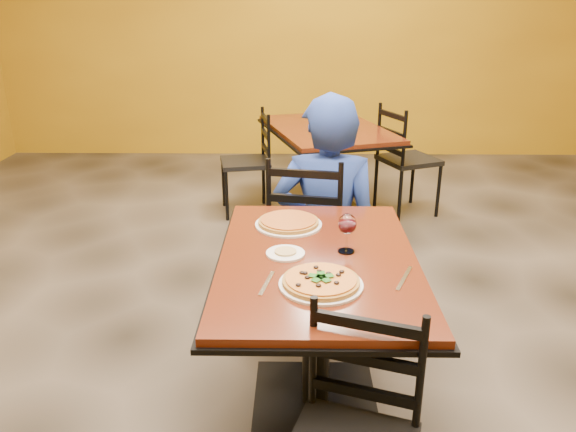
{
  "coord_description": "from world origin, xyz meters",
  "views": [
    {
      "loc": [
        -0.09,
        -2.56,
        1.72
      ],
      "look_at": [
        -0.13,
        -0.3,
        0.85
      ],
      "focal_mm": 34.75,
      "sensor_mm": 36.0,
      "label": 1
    }
  ],
  "objects_px": {
    "diner": "(327,203)",
    "side_plate": "(285,253)",
    "chair_main_far": "(309,231)",
    "wine_glass": "(347,232)",
    "plate_far": "(288,225)",
    "chair_second_right": "(409,160)",
    "chair_second_left": "(245,163)",
    "table_second": "(327,149)",
    "table_main": "(317,298)",
    "pizza_far": "(288,221)",
    "plate_main": "(321,284)",
    "pizza_main": "(321,281)"
  },
  "relations": [
    {
      "from": "diner",
      "to": "side_plate",
      "type": "bearing_deg",
      "value": 81.36
    },
    {
      "from": "chair_main_far",
      "to": "wine_glass",
      "type": "distance_m",
      "value": 0.97
    },
    {
      "from": "chair_main_far",
      "to": "plate_far",
      "type": "height_order",
      "value": "chair_main_far"
    },
    {
      "from": "chair_second_right",
      "to": "diner",
      "type": "xyz_separation_m",
      "value": [
        -0.77,
        -1.55,
        0.17
      ]
    },
    {
      "from": "plate_far",
      "to": "chair_second_right",
      "type": "bearing_deg",
      "value": 65.61
    },
    {
      "from": "chair_second_left",
      "to": "side_plate",
      "type": "xyz_separation_m",
      "value": [
        0.39,
        -2.49,
        0.32
      ]
    },
    {
      "from": "diner",
      "to": "table_second",
      "type": "bearing_deg",
      "value": -88.36
    },
    {
      "from": "table_main",
      "to": "pizza_far",
      "type": "bearing_deg",
      "value": 110.45
    },
    {
      "from": "wine_glass",
      "to": "plate_main",
      "type": "bearing_deg",
      "value": -111.43
    },
    {
      "from": "chair_second_left",
      "to": "wine_glass",
      "type": "xyz_separation_m",
      "value": [
        0.64,
        -2.46,
        0.4
      ]
    },
    {
      "from": "chair_second_left",
      "to": "side_plate",
      "type": "height_order",
      "value": "chair_second_left"
    },
    {
      "from": "chair_second_left",
      "to": "plate_far",
      "type": "xyz_separation_m",
      "value": [
        0.4,
        -2.18,
        0.32
      ]
    },
    {
      "from": "chair_main_far",
      "to": "plate_main",
      "type": "distance_m",
      "value": 1.22
    },
    {
      "from": "chair_second_left",
      "to": "pizza_main",
      "type": "height_order",
      "value": "chair_second_left"
    },
    {
      "from": "pizza_far",
      "to": "wine_glass",
      "type": "relative_size",
      "value": 1.56
    },
    {
      "from": "table_second",
      "to": "diner",
      "type": "distance_m",
      "value": 1.55
    },
    {
      "from": "pizza_far",
      "to": "wine_glass",
      "type": "distance_m",
      "value": 0.38
    },
    {
      "from": "table_second",
      "to": "pizza_main",
      "type": "height_order",
      "value": "pizza_main"
    },
    {
      "from": "chair_second_left",
      "to": "pizza_far",
      "type": "xyz_separation_m",
      "value": [
        0.4,
        -2.18,
        0.33
      ]
    },
    {
      "from": "plate_main",
      "to": "pizza_main",
      "type": "distance_m",
      "value": 0.02
    },
    {
      "from": "table_second",
      "to": "side_plate",
      "type": "relative_size",
      "value": 9.43
    },
    {
      "from": "pizza_main",
      "to": "pizza_far",
      "type": "bearing_deg",
      "value": 102.2
    },
    {
      "from": "table_main",
      "to": "pizza_main",
      "type": "relative_size",
      "value": 4.33
    },
    {
      "from": "pizza_main",
      "to": "plate_far",
      "type": "distance_m",
      "value": 0.6
    },
    {
      "from": "chair_main_far",
      "to": "side_plate",
      "type": "height_order",
      "value": "chair_main_far"
    },
    {
      "from": "chair_main_far",
      "to": "pizza_main",
      "type": "bearing_deg",
      "value": 101.54
    },
    {
      "from": "diner",
      "to": "plate_far",
      "type": "relative_size",
      "value": 4.1
    },
    {
      "from": "pizza_far",
      "to": "plate_main",
      "type": "bearing_deg",
      "value": -77.8
    },
    {
      "from": "chair_main_far",
      "to": "pizza_main",
      "type": "xyz_separation_m",
      "value": [
        0.01,
        -1.19,
        0.3
      ]
    },
    {
      "from": "chair_second_left",
      "to": "table_main",
      "type": "bearing_deg",
      "value": 0.54
    },
    {
      "from": "plate_main",
      "to": "pizza_main",
      "type": "bearing_deg",
      "value": 0.0
    },
    {
      "from": "table_second",
      "to": "pizza_main",
      "type": "bearing_deg",
      "value": -93.48
    },
    {
      "from": "table_second",
      "to": "chair_second_left",
      "type": "distance_m",
      "value": 0.7
    },
    {
      "from": "chair_second_left",
      "to": "diner",
      "type": "xyz_separation_m",
      "value": [
        0.61,
        -1.55,
        0.2
      ]
    },
    {
      "from": "pizza_main",
      "to": "chair_second_right",
      "type": "bearing_deg",
      "value": 72.69
    },
    {
      "from": "chair_main_far",
      "to": "diner",
      "type": "xyz_separation_m",
      "value": [
        0.1,
        0.02,
        0.16
      ]
    },
    {
      "from": "chair_second_right",
      "to": "plate_main",
      "type": "xyz_separation_m",
      "value": [
        -0.86,
        -2.76,
        0.29
      ]
    },
    {
      "from": "diner",
      "to": "table_main",
      "type": "bearing_deg",
      "value": 89.35
    },
    {
      "from": "table_second",
      "to": "chair_second_left",
      "type": "height_order",
      "value": "chair_second_left"
    },
    {
      "from": "pizza_main",
      "to": "pizza_far",
      "type": "height_order",
      "value": "same"
    },
    {
      "from": "pizza_far",
      "to": "pizza_main",
      "type": "bearing_deg",
      "value": -77.8
    },
    {
      "from": "diner",
      "to": "pizza_main",
      "type": "bearing_deg",
      "value": 90.47
    },
    {
      "from": "table_main",
      "to": "side_plate",
      "type": "height_order",
      "value": "side_plate"
    },
    {
      "from": "plate_main",
      "to": "table_second",
      "type": "bearing_deg",
      "value": 86.52
    },
    {
      "from": "table_main",
      "to": "chair_main_far",
      "type": "xyz_separation_m",
      "value": [
        -0.01,
        0.94,
        -0.08
      ]
    },
    {
      "from": "chair_second_right",
      "to": "pizza_far",
      "type": "height_order",
      "value": "chair_second_right"
    },
    {
      "from": "pizza_far",
      "to": "side_plate",
      "type": "bearing_deg",
      "value": -91.49
    },
    {
      "from": "plate_main",
      "to": "diner",
      "type": "bearing_deg",
      "value": 85.86
    },
    {
      "from": "pizza_far",
      "to": "table_second",
      "type": "bearing_deg",
      "value": 82.3
    },
    {
      "from": "chair_second_right",
      "to": "plate_main",
      "type": "height_order",
      "value": "chair_second_right"
    }
  ]
}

